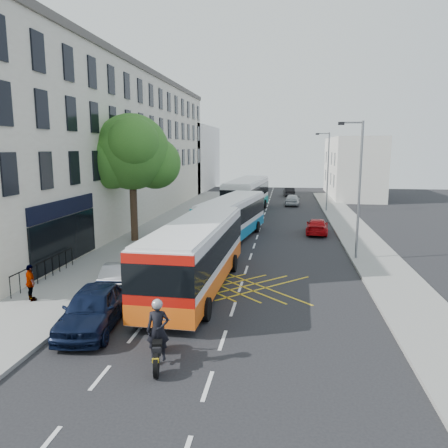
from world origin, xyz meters
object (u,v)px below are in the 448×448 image
at_px(motorbike, 158,334).
at_px(parked_car_blue, 93,308).
at_px(street_tree, 131,153).
at_px(distant_car_grey, 248,197).
at_px(bus_far, 247,195).
at_px(distant_car_dark, 289,192).
at_px(lamp_far, 327,168).
at_px(bus_near, 196,254).
at_px(parked_car_silver, 117,279).
at_px(red_hatchback, 317,226).
at_px(distant_car_silver, 292,200).
at_px(bus_mid, 232,217).
at_px(pedestrian_far, 31,283).
at_px(lamp_near, 358,183).

xyz_separation_m(motorbike, parked_car_blue, (-3.16, 2.30, -0.21)).
height_order(street_tree, distant_car_grey, street_tree).
relative_size(bus_far, distant_car_dark, 3.33).
bearing_deg(lamp_far, bus_near, -107.29).
relative_size(lamp_far, parked_car_blue, 1.72).
xyz_separation_m(parked_car_silver, red_hatchback, (10.14, 15.57, -0.04)).
bearing_deg(distant_car_silver, bus_far, 57.29).
height_order(lamp_far, red_hatchback, lamp_far).
distance_m(bus_mid, pedestrian_far, 16.23).
bearing_deg(street_tree, parked_car_blue, -76.12).
bearing_deg(red_hatchback, parked_car_blue, 68.75).
relative_size(red_hatchback, distant_car_grey, 0.85).
distance_m(motorbike, distant_car_grey, 40.61).
bearing_deg(motorbike, parked_car_silver, 109.81).
bearing_deg(red_hatchback, bus_far, -53.98).
relative_size(bus_mid, red_hatchback, 2.74).
relative_size(parked_car_blue, distant_car_dark, 1.24).
relative_size(bus_near, distant_car_grey, 2.40).
bearing_deg(bus_mid, lamp_near, -24.12).
relative_size(bus_far, parked_car_silver, 3.26).
bearing_deg(distant_car_silver, parked_car_silver, 79.37).
bearing_deg(parked_car_silver, lamp_far, 59.54).
height_order(lamp_near, distant_car_silver, lamp_near).
bearing_deg(distant_car_grey, motorbike, -90.60).
bearing_deg(red_hatchback, bus_mid, 28.89).
xyz_separation_m(lamp_near, distant_car_dark, (-3.70, 34.47, -4.00)).
bearing_deg(parked_car_blue, motorbike, -42.68).
bearing_deg(bus_far, street_tree, -108.15).
relative_size(lamp_near, bus_mid, 0.72).
bearing_deg(motorbike, pedestrian_far, 136.25).
bearing_deg(distant_car_grey, bus_far, -87.41).
xyz_separation_m(bus_mid, distant_car_grey, (-0.73, 21.58, -0.94)).
distance_m(parked_car_blue, parked_car_silver, 4.09).
bearing_deg(pedestrian_far, bus_mid, -72.29).
height_order(street_tree, lamp_far, street_tree).
bearing_deg(parked_car_blue, bus_far, 77.56).
xyz_separation_m(lamp_far, bus_mid, (-7.97, -14.91, -3.01)).
bearing_deg(distant_car_grey, distant_car_silver, -21.03).
bearing_deg(lamp_near, parked_car_silver, -147.14).
xyz_separation_m(bus_mid, motorbike, (0.04, -19.03, -0.61)).
bearing_deg(parked_car_blue, red_hatchback, 57.56).
relative_size(bus_far, distant_car_silver, 3.15).
distance_m(bus_near, distant_car_dark, 41.24).
distance_m(bus_mid, parked_car_blue, 17.04).
height_order(red_hatchback, pedestrian_far, pedestrian_far).
distance_m(red_hatchback, distant_car_silver, 16.91).
height_order(bus_near, parked_car_silver, bus_near).
xyz_separation_m(lamp_near, bus_near, (-8.25, -6.51, -2.92)).
bearing_deg(lamp_far, bus_far, -168.96).
bearing_deg(parked_car_silver, red_hatchback, 49.60).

